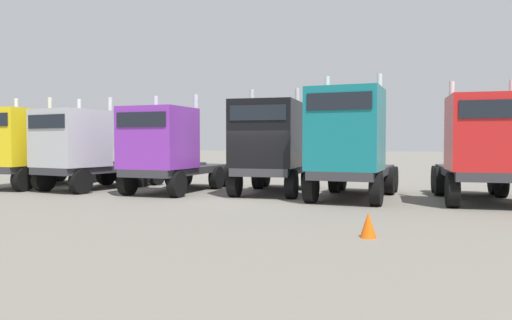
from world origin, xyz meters
TOP-DOWN VIEW (x-y plane):
  - ground at (0.00, 0.00)m, footprint 200.00×200.00m
  - semi_truck_yellow at (-11.29, 1.60)m, footprint 2.55×6.19m
  - semi_truck_silver at (-8.08, 1.59)m, footprint 3.58×6.24m
  - semi_truck_purple at (-4.00, 1.49)m, footprint 2.87×6.00m
  - semi_truck_black at (0.13, 2.24)m, footprint 2.71×5.89m
  - semi_truck_teal at (3.36, 1.14)m, footprint 3.05×6.28m
  - semi_truck_red at (7.75, 1.48)m, footprint 2.79×6.10m
  - traffic_cone_near at (4.49, -5.48)m, footprint 0.36×0.36m

SIDE VIEW (x-z plane):
  - ground at x=0.00m, z-range 0.00..0.00m
  - traffic_cone_near at x=4.49m, z-range 0.00..0.56m
  - semi_truck_silver at x=-8.08m, z-range -0.22..3.81m
  - semi_truck_purple at x=-4.00m, z-range -0.22..3.83m
  - semi_truck_yellow at x=-11.29m, z-range -0.22..3.92m
  - semi_truck_red at x=7.75m, z-range -0.23..3.97m
  - semi_truck_black at x=0.13m, z-range -0.20..4.07m
  - semi_truck_teal at x=3.36m, z-range -0.25..4.27m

